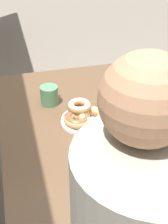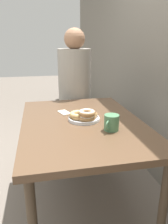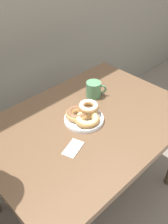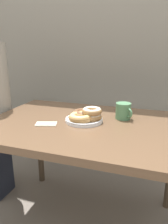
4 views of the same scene
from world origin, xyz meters
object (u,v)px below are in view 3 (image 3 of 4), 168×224
object	(u,v)px
dining_table	(88,130)
napkin	(73,148)
coffee_mug	(94,89)
donut_plate	(85,115)

from	to	relation	value
dining_table	napkin	distance (m)	0.24
dining_table	coffee_mug	distance (m)	0.28
coffee_mug	napkin	size ratio (longest dim) A/B	0.83
dining_table	napkin	xyz separation A→B (m)	(-0.20, -0.10, 0.08)
dining_table	napkin	size ratio (longest dim) A/B	8.82
donut_plate	dining_table	bearing A→B (deg)	-71.36
dining_table	napkin	world-z (taller)	napkin
donut_plate	napkin	world-z (taller)	donut_plate
coffee_mug	napkin	distance (m)	0.48
coffee_mug	napkin	xyz separation A→B (m)	(-0.40, -0.25, -0.05)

